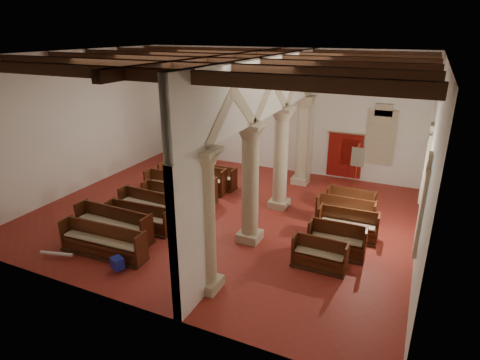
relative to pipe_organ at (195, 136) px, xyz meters
name	(u,v)px	position (x,y,z in m)	size (l,w,h in m)	color
floor	(223,213)	(4.50, -5.50, -1.37)	(14.00, 14.00, 0.00)	maroon
ceiling	(220,54)	(4.50, -5.50, 4.63)	(14.00, 14.00, 0.00)	black
wall_back	(277,111)	(4.50, 0.50, 1.63)	(14.00, 0.02, 6.00)	silver
wall_front	(107,198)	(4.50, -11.50, 1.63)	(14.00, 0.02, 6.00)	silver
wall_left	(79,122)	(-2.50, -5.50, 1.63)	(0.02, 12.00, 6.00)	silver
wall_right	(430,165)	(11.50, -5.50, 1.63)	(0.02, 12.00, 6.00)	silver
ceiling_beams	(220,60)	(4.50, -5.50, 4.45)	(13.80, 11.80, 0.30)	#3B2313
arcade	(268,129)	(6.30, -5.50, 2.19)	(0.90, 11.90, 6.00)	#C2B290
window_right_a	(423,208)	(11.48, -7.00, 0.83)	(0.03, 1.00, 2.20)	#377B59
window_right_b	(427,166)	(11.48, -3.00, 0.83)	(0.03, 1.00, 2.20)	#377B59
window_back	(381,137)	(9.50, 0.48, 0.83)	(1.00, 0.03, 2.20)	#377B59
pipe_organ	(195,136)	(0.00, 0.00, 0.00)	(2.10, 0.85, 4.40)	#3B2313
lectern	(191,159)	(0.62, -1.44, -0.83)	(0.58, 0.60, 1.30)	#321D10
dossal_curtain	(345,156)	(8.00, 0.42, -0.21)	(1.80, 0.07, 2.17)	maroon
processional_banner	(355,178)	(8.86, -1.51, -0.58)	(0.54, 0.68, 2.35)	#3B2313
hymnal_box_a	(117,263)	(3.48, -10.39, -1.09)	(0.36, 0.29, 0.36)	navy
hymnal_box_b	(154,219)	(2.70, -7.49, -1.10)	(0.34, 0.28, 0.34)	#16339C
hymnal_box_c	(187,219)	(3.77, -6.96, -1.12)	(0.29, 0.24, 0.29)	navy
tube_heater_a	(56,254)	(1.22, -10.63, -1.21)	(0.11, 0.11, 1.09)	silver
tube_heater_b	(101,235)	(1.63, -9.08, -1.21)	(0.09, 0.09, 0.94)	silver
nave_pew_0	(103,246)	(2.45, -9.85, -1.03)	(3.01, 0.82, 1.04)	#3B2313
nave_pew_1	(114,228)	(1.98, -8.81, -1.01)	(2.96, 0.79, 1.09)	#3B2313
nave_pew_2	(139,221)	(2.38, -7.96, -1.05)	(2.53, 0.79, 0.97)	#3B2313
nave_pew_3	(151,209)	(2.17, -6.99, -1.03)	(2.68, 0.81, 1.04)	#3B2313
nave_pew_4	(174,201)	(2.55, -5.94, -1.04)	(2.77, 0.71, 1.00)	#3B2313
nave_pew_5	(180,191)	(2.20, -4.95, -1.01)	(3.26, 0.86, 1.11)	#3B2313
nave_pew_6	(192,182)	(2.17, -3.91, -0.99)	(3.18, 0.95, 1.14)	#3B2313
nave_pew_7	(207,179)	(2.53, -3.20, -1.03)	(2.79, 0.71, 1.03)	#3B2313
aisle_pew_0	(319,258)	(8.89, -7.70, -1.04)	(1.65, 0.65, 0.96)	#3B2313
aisle_pew_1	(336,244)	(9.19, -6.72, -1.00)	(1.83, 0.80, 1.09)	#3B2313
aisle_pew_2	(347,229)	(9.30, -5.47, -1.02)	(2.04, 0.79, 1.05)	#3B2313
aisle_pew_3	(345,217)	(9.04, -4.54, -1.01)	(2.11, 0.74, 1.06)	#3B2313
aisle_pew_4	(350,206)	(9.05, -3.54, -1.01)	(1.83, 0.77, 1.06)	#3B2313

